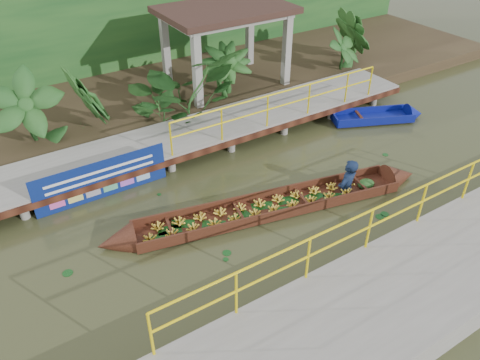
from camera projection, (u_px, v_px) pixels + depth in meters
ground at (253, 208)px, 11.95m from camera, size 80.00×80.00×0.00m
land_strip at (139, 95)px, 17.02m from camera, size 30.00×8.00×0.45m
far_dock at (191, 135)px, 14.06m from camera, size 16.00×2.06×1.66m
near_dock at (412, 290)px, 9.30m from camera, size 18.00×2.40×1.73m
pavilion at (225, 18)px, 16.03m from camera, size 4.40×3.00×3.00m
foliage_backdrop at (108, 29)px, 17.74m from camera, size 30.00×0.80×4.00m
vendor_boat at (289, 197)px, 11.83m from camera, size 8.58×2.60×2.23m
moored_blue_boat at (393, 116)px, 15.87m from camera, size 3.20×1.98×0.75m
blue_banner at (102, 179)px, 12.02m from camera, size 3.49×0.04×1.09m
tropical_plants at (222, 71)px, 15.81m from camera, size 14.53×1.53×1.91m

